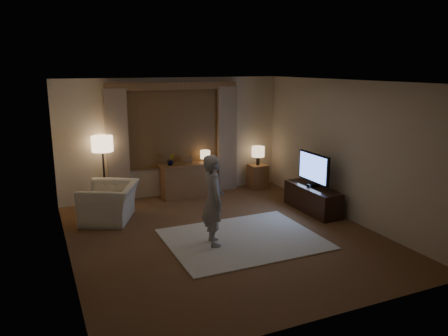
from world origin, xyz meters
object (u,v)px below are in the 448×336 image
sideboard (189,181)px  tv_stand (312,199)px  side_table (258,176)px  armchair (110,203)px  person (213,200)px

sideboard → tv_stand: bearing=-46.5°
sideboard → side_table: sideboard is taller
armchair → side_table: 3.70m
sideboard → person: 2.84m
tv_stand → sideboard: bearing=133.5°
sideboard → person: size_ratio=0.81×
sideboard → armchair: size_ratio=1.12×
side_table → sideboard: bearing=178.3°
armchair → side_table: size_ratio=1.92×
tv_stand → person: person is taller
sideboard → tv_stand: size_ratio=0.86×
armchair → tv_stand: armchair is taller
armchair → person: (1.34, -1.84, 0.41)m
sideboard → side_table: 1.72m
person → tv_stand: bearing=-63.6°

